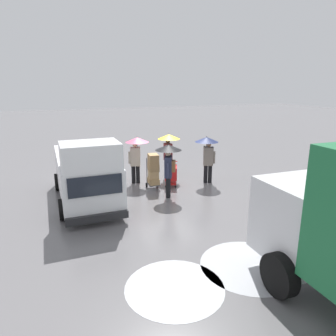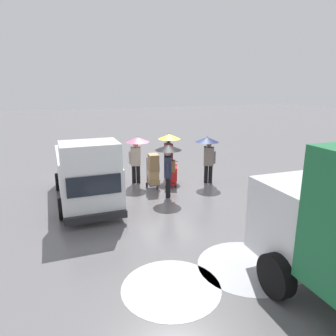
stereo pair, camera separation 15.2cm
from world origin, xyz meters
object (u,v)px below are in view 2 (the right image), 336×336
object	(u,v)px
cargo_van_parked_right	(86,172)
pedestrian_black_side	(137,149)
pedestrian_pink_side	(169,145)
pedestrian_far_side	(168,158)
hand_dolly_boxes	(154,169)
shopping_cart_vendor	(171,173)
pedestrian_white_side	(208,149)

from	to	relation	value
cargo_van_parked_right	pedestrian_black_side	world-z (taller)	cargo_van_parked_right
cargo_van_parked_right	pedestrian_pink_side	size ratio (longest dim) A/B	2.49
pedestrian_pink_side	pedestrian_far_side	xyz separation A→B (m)	(0.96, 2.46, -0.01)
hand_dolly_boxes	pedestrian_far_side	bearing A→B (deg)	103.52
pedestrian_pink_side	pedestrian_black_side	xyz separation A→B (m)	(1.66, 0.31, 0.00)
hand_dolly_boxes	shopping_cart_vendor	bearing A→B (deg)	-170.45
pedestrian_white_side	pedestrian_far_side	bearing A→B (deg)	24.79
pedestrian_black_side	pedestrian_far_side	xyz separation A→B (m)	(-0.70, 2.15, -0.01)
shopping_cart_vendor	hand_dolly_boxes	size ratio (longest dim) A/B	0.67
shopping_cart_vendor	pedestrian_pink_side	distance (m)	1.63
hand_dolly_boxes	pedestrian_white_side	xyz separation A→B (m)	(-2.55, 0.04, 0.72)
pedestrian_white_side	pedestrian_far_side	world-z (taller)	same
cargo_van_parked_right	pedestrian_pink_side	bearing A→B (deg)	-155.03
hand_dolly_boxes	pedestrian_white_side	world-z (taller)	pedestrian_white_side
cargo_van_parked_right	hand_dolly_boxes	distance (m)	2.93
pedestrian_black_side	shopping_cart_vendor	bearing A→B (deg)	145.03
cargo_van_parked_right	pedestrian_white_side	bearing A→B (deg)	-174.72
hand_dolly_boxes	pedestrian_pink_side	size ratio (longest dim) A/B	0.71
pedestrian_white_side	pedestrian_pink_side	bearing A→B (deg)	-46.77
pedestrian_pink_side	cargo_van_parked_right	bearing A→B (deg)	24.97
hand_dolly_boxes	pedestrian_pink_side	distance (m)	1.97
shopping_cart_vendor	hand_dolly_boxes	bearing A→B (deg)	9.55
cargo_van_parked_right	pedestrian_far_side	bearing A→B (deg)	169.93
pedestrian_white_side	pedestrian_black_side	bearing A→B (deg)	-20.20
pedestrian_pink_side	pedestrian_black_side	world-z (taller)	same
shopping_cart_vendor	pedestrian_white_side	xyz separation A→B (m)	(-1.68, 0.19, 1.02)
shopping_cart_vendor	pedestrian_far_side	xyz separation A→B (m)	(0.60, 1.24, 1.00)
cargo_van_parked_right	pedestrian_white_side	distance (m)	5.45
pedestrian_white_side	cargo_van_parked_right	bearing A→B (deg)	5.28
pedestrian_white_side	hand_dolly_boxes	bearing A→B (deg)	-0.95
cargo_van_parked_right	pedestrian_far_side	distance (m)	3.20
shopping_cart_vendor	pedestrian_white_side	size ratio (longest dim) A/B	0.47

